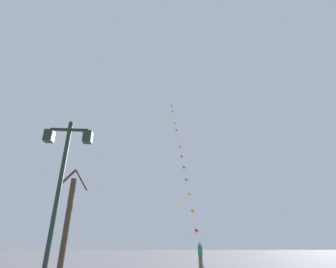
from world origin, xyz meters
name	(u,v)px	position (x,y,z in m)	size (l,w,h in m)	color
ground_plane	(157,267)	(0.00, 20.00, 0.00)	(160.00, 160.00, 0.00)	gray
twin_lantern_lamp_post	(63,169)	(-3.46, 6.61, 3.68)	(1.54, 0.28, 5.33)	#1E2D23
kite_train	(181,152)	(2.73, 25.73, 11.39)	(1.03, 15.65, 22.30)	brown
kite_flyer	(200,255)	(2.72, 16.78, 0.90)	(0.24, 0.61, 1.71)	brown
bare_tree	(67,221)	(-5.02, 12.99, 2.66)	(1.65, 1.20, 5.48)	#423323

